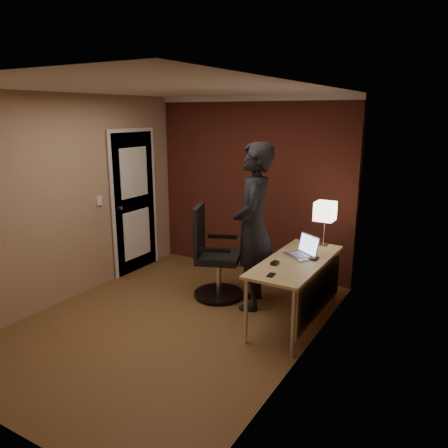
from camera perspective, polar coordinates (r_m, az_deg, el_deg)
The scene contains 9 objects.
room at distance 6.01m, azimuth -0.38°, elevation 5.72°, with size 4.00×4.00×4.00m.
desk at distance 4.81m, azimuth 10.18°, elevation -6.20°, with size 0.60×1.50×0.73m.
desk_lamp at distance 5.23m, azimuth 13.06°, elevation 1.57°, with size 0.22×0.22×0.54m.
laptop at distance 4.91m, azimuth 10.39°, elevation -3.39°, with size 0.42×0.40×0.23m.
mouse at distance 4.61m, azimuth 6.65°, elevation -5.09°, with size 0.06×0.10×0.03m, color black.
phone at distance 4.31m, azimuth 6.18°, elevation -6.64°, with size 0.06×0.12×0.01m, color black.
wallet at distance 4.84m, azimuth 11.62°, elevation -4.40°, with size 0.09×0.11×0.02m, color black.
office_chair at distance 5.45m, azimuth -1.46°, elevation -4.52°, with size 0.67×0.73×1.15m.
person at distance 5.09m, azimuth 3.83°, elevation -0.39°, with size 0.71×0.47×1.96m, color black.
Camera 1 is at (2.75, -3.57, 2.27)m, focal length 35.00 mm.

